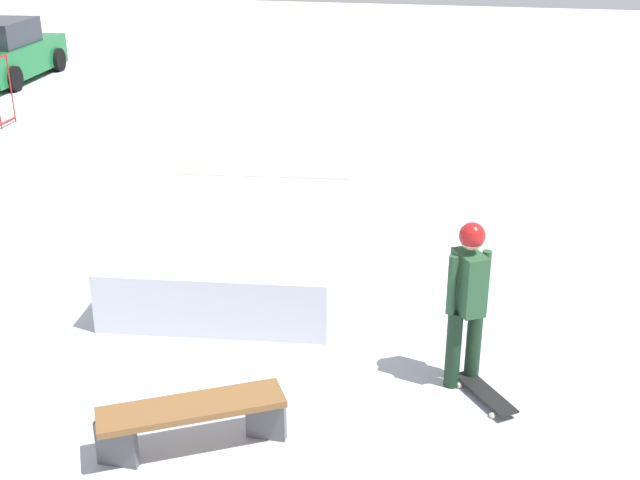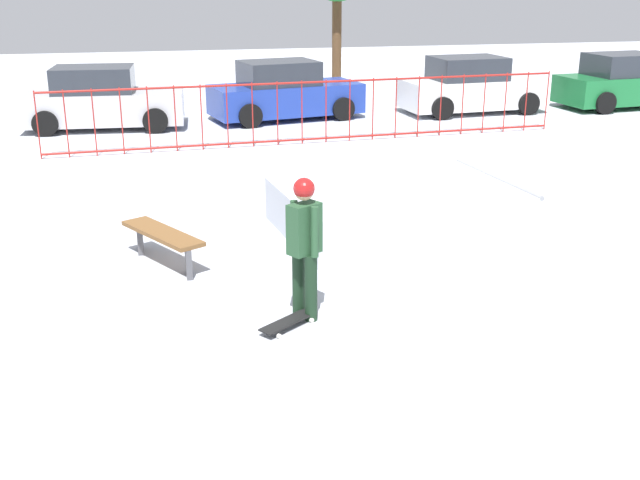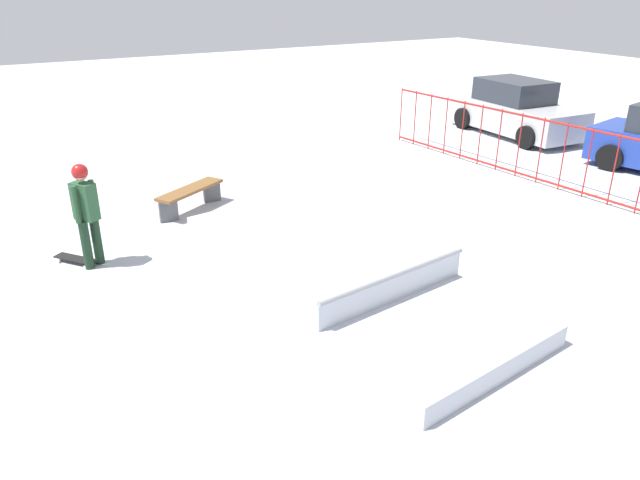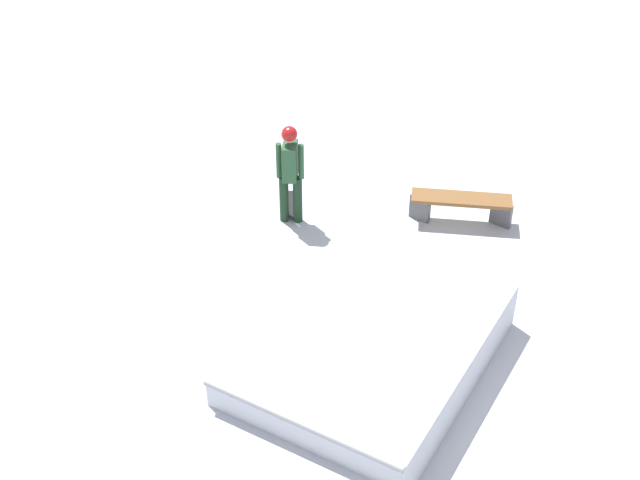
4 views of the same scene
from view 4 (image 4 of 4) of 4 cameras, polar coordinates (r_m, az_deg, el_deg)
name	(u,v)px [view 4 (image 4 of 4)]	position (r m, az deg, el deg)	size (l,w,h in m)	color
ground_plane	(394,387)	(11.36, 4.89, -9.61)	(60.00, 60.00, 0.00)	#B2B7C1
skate_ramp	(354,375)	(11.04, 2.25, -8.85)	(5.67, 3.23, 0.74)	silver
skater	(290,167)	(13.66, -1.97, 4.78)	(0.44, 0.39, 1.73)	black
skateboard	(289,205)	(14.46, -2.06, 2.34)	(0.76, 0.64, 0.09)	black
park_bench	(461,204)	(14.15, 9.23, 2.37)	(1.14, 1.59, 0.48)	brown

